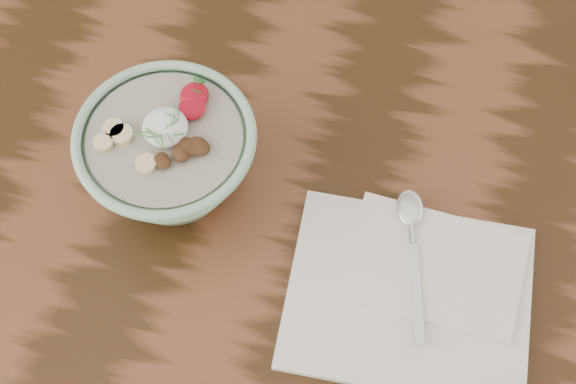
{
  "coord_description": "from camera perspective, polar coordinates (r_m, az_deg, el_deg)",
  "views": [
    {
      "loc": [
        4.21,
        -42.0,
        152.74
      ],
      "look_at": [
        -5.04,
        -8.55,
        85.94
      ],
      "focal_mm": 50.0,
      "sensor_mm": 36.0,
      "label": 1
    }
  ],
  "objects": [
    {
      "name": "table",
      "position": [
        0.97,
        4.23,
        -1.9
      ],
      "size": [
        160.0,
        90.0,
        75.0
      ],
      "color": "#321D0C",
      "rests_on": "ground"
    },
    {
      "name": "breakfast_bowl",
      "position": [
        0.84,
        -8.43,
        2.55
      ],
      "size": [
        18.43,
        18.43,
        12.08
      ],
      "rotation": [
        0.0,
        0.0,
        -0.42
      ],
      "color": "#94C7A4",
      "rests_on": "table"
    },
    {
      "name": "napkin",
      "position": [
        0.83,
        8.95,
        -6.92
      ],
      "size": [
        25.91,
        21.59,
        1.5
      ],
      "rotation": [
        0.0,
        0.0,
        0.08
      ],
      "color": "white",
      "rests_on": "table"
    },
    {
      "name": "spoon",
      "position": [
        0.85,
        8.76,
        -2.56
      ],
      "size": [
        6.37,
        16.83,
        0.89
      ],
      "rotation": [
        0.0,
        0.0,
        0.27
      ],
      "color": "silver",
      "rests_on": "napkin"
    }
  ]
}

